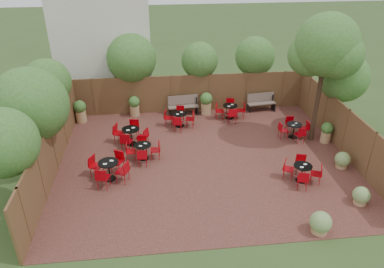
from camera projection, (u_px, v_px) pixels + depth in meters
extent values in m
plane|color=#354F23|center=(205.00, 160.00, 15.50)|extent=(80.00, 80.00, 0.00)
cube|color=#3C1D18|center=(205.00, 160.00, 15.50)|extent=(12.00, 10.00, 0.02)
cube|color=brown|center=(191.00, 93.00, 19.40)|extent=(12.00, 0.08, 2.00)
cube|color=brown|center=(53.00, 148.00, 14.43)|extent=(0.08, 10.00, 2.00)
cube|color=brown|center=(345.00, 131.00, 15.62)|extent=(0.08, 10.00, 2.00)
cube|color=silver|center=(103.00, 25.00, 20.16)|extent=(5.00, 4.00, 8.00)
sphere|color=#326320|center=(47.00, 82.00, 16.23)|extent=(2.08, 2.08, 2.08)
sphere|color=#326320|center=(30.00, 105.00, 13.51)|extent=(2.79, 2.79, 2.79)
sphere|color=#326320|center=(3.00, 143.00, 11.39)|extent=(2.23, 2.23, 2.23)
sphere|color=#326320|center=(132.00, 59.00, 18.89)|extent=(2.53, 2.53, 2.53)
sphere|color=#326320|center=(200.00, 60.00, 19.24)|extent=(1.91, 1.91, 1.91)
sphere|color=#326320|center=(255.00, 56.00, 19.68)|extent=(2.10, 2.10, 2.10)
sphere|color=#326320|center=(344.00, 77.00, 16.65)|extent=(2.22, 2.22, 2.22)
cylinder|color=black|center=(319.00, 93.00, 15.93)|extent=(0.22, 0.22, 4.61)
sphere|color=#326320|center=(327.00, 45.00, 14.95)|extent=(2.60, 2.60, 2.60)
sphere|color=#326320|center=(310.00, 55.00, 15.49)|extent=(1.82, 1.82, 1.82)
sphere|color=#326320|center=(340.00, 55.00, 14.79)|extent=(1.90, 1.90, 1.90)
cube|color=brown|center=(183.00, 106.00, 19.21)|extent=(1.61, 0.62, 0.05)
cube|color=brown|center=(183.00, 100.00, 19.26)|extent=(1.58, 0.26, 0.48)
cube|color=black|center=(170.00, 111.00, 19.26)|extent=(0.11, 0.48, 0.42)
cube|color=black|center=(197.00, 110.00, 19.40)|extent=(0.11, 0.48, 0.42)
cube|color=brown|center=(261.00, 103.00, 19.64)|extent=(1.54, 0.61, 0.05)
cube|color=brown|center=(261.00, 97.00, 19.69)|extent=(1.50, 0.27, 0.45)
cube|color=black|center=(249.00, 108.00, 19.68)|extent=(0.11, 0.45, 0.40)
cube|color=black|center=(273.00, 107.00, 19.81)|extent=(0.11, 0.45, 0.40)
cylinder|color=black|center=(144.00, 158.00, 15.55)|extent=(0.40, 0.40, 0.03)
cylinder|color=black|center=(143.00, 152.00, 15.39)|extent=(0.05, 0.05, 0.64)
cylinder|color=black|center=(143.00, 145.00, 15.24)|extent=(0.70, 0.70, 0.03)
cube|color=white|center=(145.00, 143.00, 15.30)|extent=(0.13, 0.10, 0.01)
cube|color=white|center=(140.00, 146.00, 15.12)|extent=(0.13, 0.10, 0.01)
cylinder|color=black|center=(230.00, 118.00, 18.99)|extent=(0.43, 0.43, 0.03)
cylinder|color=black|center=(230.00, 112.00, 18.83)|extent=(0.05, 0.05, 0.68)
cylinder|color=black|center=(230.00, 106.00, 18.67)|extent=(0.74, 0.74, 0.03)
cube|color=white|center=(232.00, 105.00, 18.74)|extent=(0.15, 0.11, 0.01)
cube|color=white|center=(229.00, 106.00, 18.55)|extent=(0.15, 0.11, 0.01)
cylinder|color=black|center=(293.00, 137.00, 17.20)|extent=(0.40, 0.40, 0.03)
cylinder|color=black|center=(293.00, 131.00, 17.05)|extent=(0.05, 0.05, 0.64)
cylinder|color=black|center=(294.00, 124.00, 16.89)|extent=(0.70, 0.70, 0.03)
cube|color=white|center=(296.00, 123.00, 16.96)|extent=(0.14, 0.10, 0.01)
cube|color=white|center=(293.00, 125.00, 16.78)|extent=(0.14, 0.10, 0.01)
cylinder|color=black|center=(110.00, 179.00, 14.26)|extent=(0.45, 0.45, 0.03)
cylinder|color=black|center=(109.00, 171.00, 14.09)|extent=(0.05, 0.05, 0.71)
cylinder|color=black|center=(108.00, 163.00, 13.91)|extent=(0.78, 0.78, 0.03)
cube|color=white|center=(112.00, 161.00, 13.98)|extent=(0.17, 0.15, 0.02)
cube|color=white|center=(105.00, 164.00, 13.78)|extent=(0.17, 0.15, 0.02)
cylinder|color=black|center=(301.00, 180.00, 14.16)|extent=(0.40, 0.40, 0.03)
cylinder|color=black|center=(302.00, 173.00, 14.00)|extent=(0.05, 0.05, 0.64)
cylinder|color=black|center=(303.00, 166.00, 13.85)|extent=(0.70, 0.70, 0.03)
cube|color=white|center=(305.00, 164.00, 13.91)|extent=(0.15, 0.13, 0.01)
cube|color=white|center=(302.00, 167.00, 13.73)|extent=(0.15, 0.13, 0.01)
cylinder|color=black|center=(132.00, 144.00, 16.64)|extent=(0.45, 0.45, 0.03)
cylinder|color=black|center=(131.00, 137.00, 16.47)|extent=(0.05, 0.05, 0.72)
cylinder|color=black|center=(130.00, 129.00, 16.29)|extent=(0.78, 0.78, 0.03)
cube|color=white|center=(133.00, 128.00, 16.37)|extent=(0.17, 0.15, 0.02)
cube|color=white|center=(128.00, 130.00, 16.16)|extent=(0.17, 0.15, 0.02)
cylinder|color=black|center=(180.00, 126.00, 18.21)|extent=(0.42, 0.42, 0.03)
cylinder|color=black|center=(179.00, 120.00, 18.05)|extent=(0.05, 0.05, 0.66)
cylinder|color=black|center=(179.00, 113.00, 17.89)|extent=(0.72, 0.72, 0.03)
cube|color=white|center=(181.00, 112.00, 17.95)|extent=(0.14, 0.11, 0.01)
cube|color=white|center=(178.00, 114.00, 17.77)|extent=(0.14, 0.11, 0.01)
cylinder|color=#A78053|center=(135.00, 111.00, 19.18)|extent=(0.48, 0.48, 0.55)
sphere|color=#326320|center=(134.00, 102.00, 18.95)|extent=(0.58, 0.58, 0.58)
cylinder|color=#A78053|center=(206.00, 108.00, 19.34)|extent=(0.54, 0.54, 0.62)
sphere|color=#326320|center=(206.00, 99.00, 19.08)|extent=(0.64, 0.64, 0.64)
cylinder|color=#A78053|center=(81.00, 116.00, 18.51)|extent=(0.52, 0.52, 0.60)
sphere|color=#326320|center=(80.00, 107.00, 18.26)|extent=(0.62, 0.62, 0.62)
cylinder|color=#A78053|center=(325.00, 137.00, 16.71)|extent=(0.44, 0.44, 0.50)
sphere|color=#326320|center=(327.00, 128.00, 16.50)|extent=(0.53, 0.53, 0.53)
cylinder|color=#A78053|center=(360.00, 201.00, 12.93)|extent=(0.44, 0.44, 0.20)
sphere|color=olive|center=(361.00, 195.00, 12.81)|extent=(0.60, 0.60, 0.60)
cylinder|color=#A78053|center=(319.00, 229.00, 11.66)|extent=(0.50, 0.50, 0.23)
sphere|color=olive|center=(321.00, 222.00, 11.53)|extent=(0.68, 0.68, 0.68)
cylinder|color=#A78053|center=(341.00, 165.00, 14.95)|extent=(0.46, 0.46, 0.21)
sphere|color=olive|center=(343.00, 159.00, 14.83)|extent=(0.62, 0.62, 0.62)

